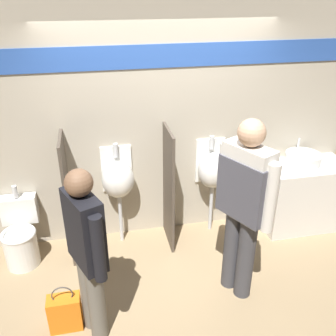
# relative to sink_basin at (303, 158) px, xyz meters

# --- Properties ---
(ground_plane) EXTENTS (16.00, 16.00, 0.00)m
(ground_plane) POSITION_rel_sink_basin_xyz_m (-1.70, -0.35, -0.92)
(ground_plane) COLOR #997F5B
(display_wall) EXTENTS (4.60, 0.07, 2.70)m
(display_wall) POSITION_rel_sink_basin_xyz_m (-1.70, 0.25, 0.45)
(display_wall) COLOR #B2A893
(display_wall) RESTS_ON ground_plane
(sink_counter) EXTENTS (1.00, 0.56, 0.85)m
(sink_counter) POSITION_rel_sink_basin_xyz_m (0.05, -0.06, -0.49)
(sink_counter) COLOR silver
(sink_counter) RESTS_ON ground_plane
(sink_basin) EXTENTS (0.42, 0.42, 0.27)m
(sink_basin) POSITION_rel_sink_basin_xyz_m (0.00, 0.00, 0.00)
(sink_basin) COLOR white
(sink_basin) RESTS_ON sink_counter
(cell_phone) EXTENTS (0.07, 0.14, 0.01)m
(cell_phone) POSITION_rel_sink_basin_xyz_m (-0.25, -0.17, -0.06)
(cell_phone) COLOR #B7B7BC
(cell_phone) RESTS_ON sink_counter
(divider_near_counter) EXTENTS (0.03, 0.52, 1.43)m
(divider_near_counter) POSITION_rel_sink_basin_xyz_m (-2.78, -0.04, -0.20)
(divider_near_counter) COLOR #4C4238
(divider_near_counter) RESTS_ON ground_plane
(divider_mid) EXTENTS (0.03, 0.52, 1.43)m
(divider_mid) POSITION_rel_sink_basin_xyz_m (-1.67, -0.04, -0.20)
(divider_mid) COLOR #4C4238
(divider_mid) RESTS_ON ground_plane
(urinal_near_counter) EXTENTS (0.37, 0.30, 1.23)m
(urinal_near_counter) POSITION_rel_sink_basin_xyz_m (-2.22, 0.08, -0.08)
(urinal_near_counter) COLOR silver
(urinal_near_counter) RESTS_ON ground_plane
(urinal_far) EXTENTS (0.37, 0.30, 1.23)m
(urinal_far) POSITION_rel_sink_basin_xyz_m (-1.11, 0.08, -0.08)
(urinal_far) COLOR silver
(urinal_far) RESTS_ON ground_plane
(toilet) EXTENTS (0.39, 0.54, 0.86)m
(toilet) POSITION_rel_sink_basin_xyz_m (-3.34, -0.07, -0.61)
(toilet) COLOR white
(toilet) RESTS_ON ground_plane
(person_in_vest) EXTENTS (0.43, 0.58, 1.84)m
(person_in_vest) POSITION_rel_sink_basin_xyz_m (-1.16, -0.97, 0.15)
(person_in_vest) COLOR #3D3D42
(person_in_vest) RESTS_ON ground_plane
(person_with_lanyard) EXTENTS (0.33, 0.53, 1.63)m
(person_with_lanyard) POSITION_rel_sink_basin_xyz_m (-2.58, -1.20, -0.02)
(person_with_lanyard) COLOR #666056
(person_with_lanyard) RESTS_ON ground_plane
(shopping_bag) EXTENTS (0.29, 0.16, 0.48)m
(shopping_bag) POSITION_rel_sink_basin_xyz_m (-2.84, -1.12, -0.74)
(shopping_bag) COLOR orange
(shopping_bag) RESTS_ON ground_plane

